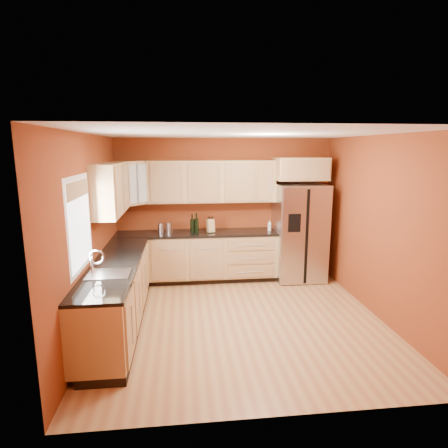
{
  "coord_description": "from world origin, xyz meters",
  "views": [
    {
      "loc": [
        -0.78,
        -4.93,
        2.4
      ],
      "look_at": [
        -0.13,
        0.9,
        1.22
      ],
      "focal_mm": 30.0,
      "sensor_mm": 36.0,
      "label": 1
    }
  ],
  "objects_px": {
    "canister_left": "(161,228)",
    "knife_block": "(211,226)",
    "wine_bottle_a": "(197,223)",
    "soap_dispenser": "(269,226)",
    "refrigerator": "(299,232)"
  },
  "relations": [
    {
      "from": "canister_left",
      "to": "knife_block",
      "type": "bearing_deg",
      "value": -3.2
    },
    {
      "from": "knife_block",
      "to": "soap_dispenser",
      "type": "height_order",
      "value": "knife_block"
    },
    {
      "from": "knife_block",
      "to": "wine_bottle_a",
      "type": "bearing_deg",
      "value": 161.88
    },
    {
      "from": "soap_dispenser",
      "to": "wine_bottle_a",
      "type": "bearing_deg",
      "value": -179.43
    },
    {
      "from": "wine_bottle_a",
      "to": "soap_dispenser",
      "type": "height_order",
      "value": "wine_bottle_a"
    },
    {
      "from": "canister_left",
      "to": "knife_block",
      "type": "xyz_separation_m",
      "value": [
        0.89,
        -0.05,
        0.03
      ]
    },
    {
      "from": "refrigerator",
      "to": "canister_left",
      "type": "height_order",
      "value": "refrigerator"
    },
    {
      "from": "soap_dispenser",
      "to": "knife_block",
      "type": "bearing_deg",
      "value": -178.82
    },
    {
      "from": "wine_bottle_a",
      "to": "soap_dispenser",
      "type": "distance_m",
      "value": 1.35
    },
    {
      "from": "wine_bottle_a",
      "to": "soap_dispenser",
      "type": "relative_size",
      "value": 1.92
    },
    {
      "from": "canister_left",
      "to": "wine_bottle_a",
      "type": "bearing_deg",
      "value": -3.63
    },
    {
      "from": "canister_left",
      "to": "knife_block",
      "type": "distance_m",
      "value": 0.89
    },
    {
      "from": "refrigerator",
      "to": "soap_dispenser",
      "type": "bearing_deg",
      "value": 172.94
    },
    {
      "from": "refrigerator",
      "to": "wine_bottle_a",
      "type": "bearing_deg",
      "value": 178.34
    },
    {
      "from": "canister_left",
      "to": "knife_block",
      "type": "relative_size",
      "value": 0.73
    }
  ]
}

